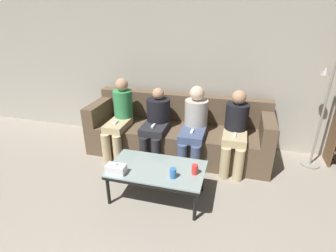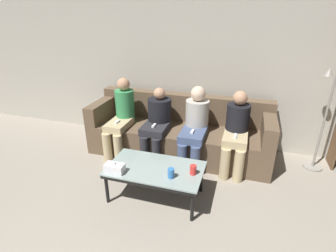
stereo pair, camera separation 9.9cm
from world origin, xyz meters
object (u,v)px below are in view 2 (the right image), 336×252
Objects in this scene: seated_person_mid_left at (157,121)px; seated_person_mid_right at (195,124)px; coffee_table at (155,170)px; cup_near_right at (171,173)px; seated_person_left_end at (122,116)px; cup_near_left at (193,170)px; tissue_box at (115,168)px; standing_lamp at (331,102)px; seated_person_right_end at (236,130)px; couch at (179,133)px.

seated_person_mid_left is 0.57m from seated_person_mid_right.
cup_near_right is at bearing -30.21° from coffee_table.
seated_person_mid_right is at bearing 0.48° from seated_person_left_end.
tissue_box is (-0.85, -0.22, -0.00)m from cup_near_left.
seated_person_mid_left is at bearing 84.58° from tissue_box.
seated_person_mid_right reaches higher than cup_near_right.
tissue_box is 2.86m from standing_lamp.
cup_near_right is at bearing -140.85° from standing_lamp.
seated_person_mid_right is (-0.18, 0.92, 0.14)m from cup_near_left.
seated_person_mid_left is at bearing -171.31° from standing_lamp.
cup_near_left is 2.06m from standing_lamp.
cup_near_left is 0.95m from seated_person_mid_right.
seated_person_mid_right is at bearing -168.01° from standing_lamp.
standing_lamp is at bearing 11.99° from seated_person_mid_right.
tissue_box is 0.20× the size of seated_person_right_end.
seated_person_left_end reaches higher than seated_person_mid_left.
seated_person_right_end is (0.39, 0.93, 0.13)m from cup_near_left.
standing_lamp is at bearing 3.75° from couch.
couch is 12.45× the size of tissue_box.
tissue_box is 0.19× the size of seated_person_mid_right.
standing_lamp reaches higher than cup_near_left.
seated_person_mid_left is at bearing 107.64° from coffee_table.
coffee_table is at bearing 149.79° from cup_near_right.
seated_person_right_end is (1.14, -0.00, 0.02)m from seated_person_mid_left.
seated_person_mid_left is (0.11, 1.15, 0.12)m from tissue_box.
cup_near_left is at bearing -139.96° from standing_lamp.
coffee_table is at bearing -146.97° from standing_lamp.
couch is 1.32m from cup_near_right.
seated_person_left_end is at bearing 136.38° from cup_near_right.
standing_lamp is (2.38, 1.50, 0.54)m from tissue_box.
seated_person_mid_right is at bearing -1.43° from seated_person_mid_left.
cup_near_right is at bearing -147.80° from cup_near_left.
standing_lamp reaches higher than seated_person_mid_left.
tissue_box is (-0.64, -0.08, -0.00)m from cup_near_right.
seated_person_right_end is (0.61, 1.07, 0.13)m from cup_near_right.
cup_near_right is 1.07m from seated_person_mid_right.
cup_near_left is 0.10× the size of seated_person_mid_left.
couch is at bearing 140.91° from seated_person_mid_right.
tissue_box reaches higher than cup_near_right.
cup_near_left is 1.02m from seated_person_right_end.
cup_near_left is 0.10× the size of seated_person_mid_right.
standing_lamp is (1.74, 1.42, 0.53)m from cup_near_right.
seated_person_left_end reaches higher than cup_near_left.
seated_person_left_end is 1.03× the size of seated_person_mid_right.
couch reaches higher than cup_near_right.
couch is 2.46× the size of coffee_table.
seated_person_right_end is at bearing 60.27° from cup_near_right.
seated_person_left_end is 1.71m from seated_person_right_end.
seated_person_mid_left is (-2.27, -0.35, -0.42)m from standing_lamp.
seated_person_right_end is at bearing 0.68° from seated_person_left_end.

